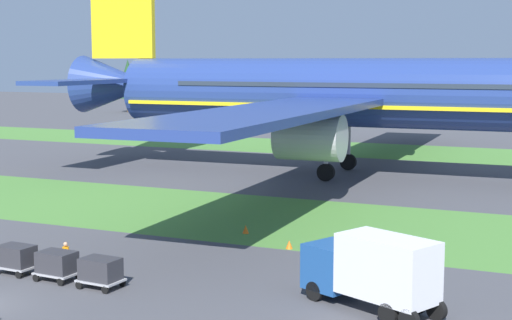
% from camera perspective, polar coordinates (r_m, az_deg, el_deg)
% --- Properties ---
extents(grass_strip_near, '(320.00, 16.71, 0.01)m').
position_cam_1_polar(grass_strip_near, '(58.45, -3.26, -3.96)').
color(grass_strip_near, '#4C8438').
rests_on(grass_strip_near, ground).
extents(grass_strip_far, '(320.00, 16.71, 0.01)m').
position_cam_1_polar(grass_strip_far, '(100.51, 8.70, 0.73)').
color(grass_strip_far, '#4C8438').
rests_on(grass_strip_far, ground).
extents(airliner, '(65.23, 80.19, 23.42)m').
position_cam_1_polar(airliner, '(76.63, 7.89, 5.00)').
color(airliner, navy).
rests_on(airliner, ground).
extents(cargo_dolly_lead, '(2.29, 1.64, 1.55)m').
position_cam_1_polar(cargo_dolly_lead, '(43.88, -17.45, -6.91)').
color(cargo_dolly_lead, '#A3A3A8').
rests_on(cargo_dolly_lead, ground).
extents(cargo_dolly_second, '(2.29, 1.64, 1.55)m').
position_cam_1_polar(cargo_dolly_second, '(41.92, -14.62, -7.47)').
color(cargo_dolly_second, '#A3A3A8').
rests_on(cargo_dolly_second, ground).
extents(cargo_dolly_third, '(2.29, 1.64, 1.55)m').
position_cam_1_polar(cargo_dolly_third, '(40.08, -11.52, -8.06)').
color(cargo_dolly_third, '#A3A3A8').
rests_on(cargo_dolly_third, ground).
extents(catering_truck, '(7.29, 4.95, 3.58)m').
position_cam_1_polar(catering_truck, '(36.15, 8.62, -8.00)').
color(catering_truck, '#1E4C8E').
rests_on(catering_truck, ground).
extents(ground_crew_marshaller, '(0.53, 0.36, 1.74)m').
position_cam_1_polar(ground_crew_marshaller, '(43.18, -13.99, -6.98)').
color(ground_crew_marshaller, black).
rests_on(ground_crew_marshaller, ground).
extents(taxiway_marker_0, '(0.44, 0.44, 0.51)m').
position_cam_1_polar(taxiway_marker_0, '(47.46, 2.49, -6.32)').
color(taxiway_marker_0, orange).
rests_on(taxiway_marker_0, ground).
extents(taxiway_marker_1, '(0.44, 0.44, 0.57)m').
position_cam_1_polar(taxiway_marker_1, '(51.50, -0.78, -5.19)').
color(taxiway_marker_1, orange).
rests_on(taxiway_marker_1, ground).
extents(distant_tree_line, '(147.46, 10.44, 12.30)m').
position_cam_1_polar(distant_tree_line, '(146.74, 15.55, 5.35)').
color(distant_tree_line, '#4C3823').
rests_on(distant_tree_line, ground).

